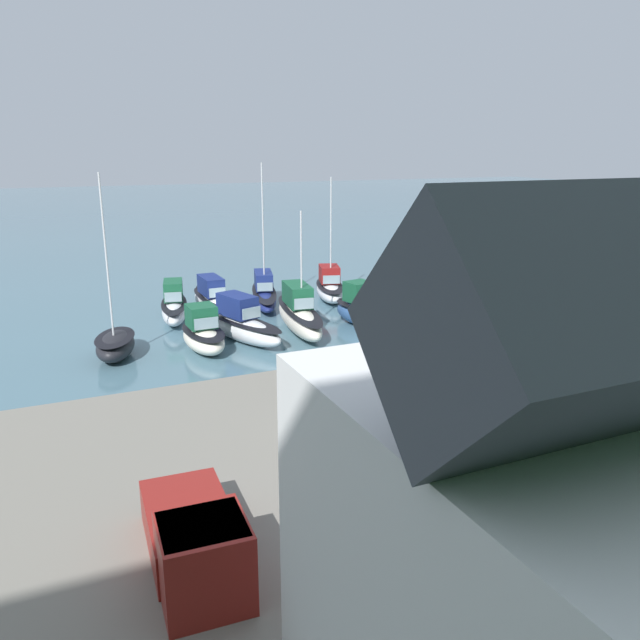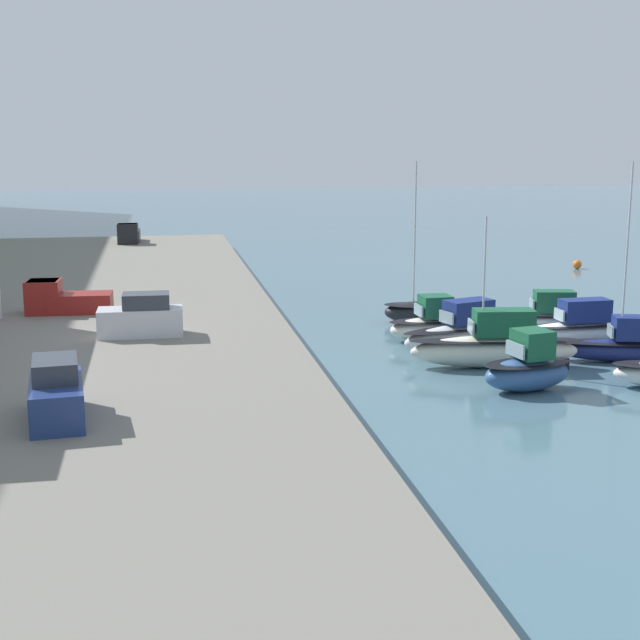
{
  "view_description": "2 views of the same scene",
  "coord_description": "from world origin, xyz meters",
  "px_view_note": "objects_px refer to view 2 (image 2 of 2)",
  "views": [
    {
      "loc": [
        10.63,
        37.63,
        10.97
      ],
      "look_at": [
        -2.76,
        7.53,
        1.84
      ],
      "focal_mm": 35.0,
      "sensor_mm": 36.0,
      "label": 1
    },
    {
      "loc": [
        -43.63,
        19.57,
        11.05
      ],
      "look_at": [
        2.6,
        11.04,
        1.5
      ],
      "focal_mm": 50.0,
      "sensor_mm": 36.0,
      "label": 2
    }
  ],
  "objects_px": {
    "moored_boat_2": "(463,332)",
    "moored_boat_3": "(432,324)",
    "moored_boat_8": "(549,319)",
    "mooring_buoy_0": "(577,264)",
    "moored_boat_0": "(528,368)",
    "moored_boat_6": "(634,345)",
    "pickup_truck_0": "(129,234)",
    "moored_boat_7": "(578,328)",
    "pickup_truck_1": "(62,299)",
    "parked_car_1": "(142,318)",
    "parked_car_2": "(56,394)",
    "moored_boat_1": "(496,346)",
    "moored_boat_4": "(418,311)"
  },
  "relations": [
    {
      "from": "moored_boat_2",
      "to": "parked_car_1",
      "type": "xyz_separation_m",
      "value": [
        0.58,
        16.81,
        1.27
      ]
    },
    {
      "from": "moored_boat_1",
      "to": "moored_boat_4",
      "type": "height_order",
      "value": "moored_boat_4"
    },
    {
      "from": "pickup_truck_0",
      "to": "mooring_buoy_0",
      "type": "relative_size",
      "value": 6.24
    },
    {
      "from": "moored_boat_8",
      "to": "mooring_buoy_0",
      "type": "xyz_separation_m",
      "value": [
        24.59,
        -13.94,
        -0.56
      ]
    },
    {
      "from": "parked_car_2",
      "to": "pickup_truck_0",
      "type": "xyz_separation_m",
      "value": [
        55.79,
        -1.05,
        -0.1
      ]
    },
    {
      "from": "pickup_truck_0",
      "to": "moored_boat_7",
      "type": "bearing_deg",
      "value": 121.95
    },
    {
      "from": "pickup_truck_1",
      "to": "moored_boat_3",
      "type": "bearing_deg",
      "value": -101.26
    },
    {
      "from": "moored_boat_7",
      "to": "parked_car_1",
      "type": "relative_size",
      "value": 1.85
    },
    {
      "from": "moored_boat_0",
      "to": "parked_car_2",
      "type": "bearing_deg",
      "value": 93.07
    },
    {
      "from": "moored_boat_2",
      "to": "moored_boat_8",
      "type": "height_order",
      "value": "moored_boat_2"
    },
    {
      "from": "moored_boat_4",
      "to": "parked_car_1",
      "type": "bearing_deg",
      "value": 127.28
    },
    {
      "from": "moored_boat_8",
      "to": "moored_boat_3",
      "type": "bearing_deg",
      "value": 103.68
    },
    {
      "from": "moored_boat_0",
      "to": "moored_boat_6",
      "type": "relative_size",
      "value": 0.46
    },
    {
      "from": "moored_boat_6",
      "to": "parked_car_1",
      "type": "height_order",
      "value": "moored_boat_6"
    },
    {
      "from": "moored_boat_7",
      "to": "mooring_buoy_0",
      "type": "relative_size",
      "value": 10.23
    },
    {
      "from": "pickup_truck_0",
      "to": "mooring_buoy_0",
      "type": "distance_m",
      "value": 41.66
    },
    {
      "from": "moored_boat_0",
      "to": "moored_boat_4",
      "type": "relative_size",
      "value": 0.47
    },
    {
      "from": "moored_boat_1",
      "to": "moored_boat_2",
      "type": "distance_m",
      "value": 3.83
    },
    {
      "from": "parked_car_2",
      "to": "moored_boat_8",
      "type": "bearing_deg",
      "value": -154.53
    },
    {
      "from": "moored_boat_8",
      "to": "moored_boat_2",
      "type": "bearing_deg",
      "value": 125.81
    },
    {
      "from": "moored_boat_2",
      "to": "moored_boat_3",
      "type": "relative_size",
      "value": 1.56
    },
    {
      "from": "moored_boat_2",
      "to": "mooring_buoy_0",
      "type": "relative_size",
      "value": 9.96
    },
    {
      "from": "pickup_truck_0",
      "to": "mooring_buoy_0",
      "type": "xyz_separation_m",
      "value": [
        -15.63,
        -38.57,
        -1.78
      ]
    },
    {
      "from": "moored_boat_2",
      "to": "moored_boat_0",
      "type": "bearing_deg",
      "value": 164.23
    },
    {
      "from": "pickup_truck_1",
      "to": "moored_boat_7",
      "type": "bearing_deg",
      "value": -102.48
    },
    {
      "from": "moored_boat_0",
      "to": "pickup_truck_0",
      "type": "xyz_separation_m",
      "value": [
        50.9,
        18.75,
        1.14
      ]
    },
    {
      "from": "parked_car_1",
      "to": "mooring_buoy_0",
      "type": "distance_m",
      "value": 45.53
    },
    {
      "from": "moored_boat_8",
      "to": "pickup_truck_1",
      "type": "bearing_deg",
      "value": 92.02
    },
    {
      "from": "moored_boat_8",
      "to": "parked_car_2",
      "type": "height_order",
      "value": "parked_car_2"
    },
    {
      "from": "moored_boat_1",
      "to": "pickup_truck_0",
      "type": "distance_m",
      "value": 50.39
    },
    {
      "from": "moored_boat_6",
      "to": "pickup_truck_0",
      "type": "relative_size",
      "value": 2.09
    },
    {
      "from": "pickup_truck_0",
      "to": "pickup_truck_1",
      "type": "bearing_deg",
      "value": 87.03
    },
    {
      "from": "moored_boat_4",
      "to": "moored_boat_6",
      "type": "xyz_separation_m",
      "value": [
        -11.18,
        -7.98,
        0.11
      ]
    },
    {
      "from": "moored_boat_3",
      "to": "mooring_buoy_0",
      "type": "xyz_separation_m",
      "value": [
        24.79,
        -21.01,
        -0.55
      ]
    },
    {
      "from": "moored_boat_7",
      "to": "pickup_truck_0",
      "type": "xyz_separation_m",
      "value": [
        42.94,
        25.13,
        1.24
      ]
    },
    {
      "from": "moored_boat_0",
      "to": "moored_boat_8",
      "type": "height_order",
      "value": "moored_boat_0"
    },
    {
      "from": "moored_boat_1",
      "to": "parked_car_2",
      "type": "distance_m",
      "value": 21.92
    },
    {
      "from": "moored_boat_1",
      "to": "moored_boat_6",
      "type": "relative_size",
      "value": 0.87
    },
    {
      "from": "parked_car_2",
      "to": "moored_boat_0",
      "type": "bearing_deg",
      "value": -171.88
    },
    {
      "from": "pickup_truck_1",
      "to": "mooring_buoy_0",
      "type": "bearing_deg",
      "value": -61.83
    },
    {
      "from": "pickup_truck_1",
      "to": "moored_boat_0",
      "type": "bearing_deg",
      "value": -123.07
    },
    {
      "from": "moored_boat_0",
      "to": "pickup_truck_0",
      "type": "distance_m",
      "value": 54.26
    },
    {
      "from": "pickup_truck_1",
      "to": "mooring_buoy_0",
      "type": "distance_m",
      "value": 45.89
    },
    {
      "from": "parked_car_1",
      "to": "mooring_buoy_0",
      "type": "xyz_separation_m",
      "value": [
        26.69,
        -36.84,
        -1.87
      ]
    },
    {
      "from": "moored_boat_8",
      "to": "parked_car_1",
      "type": "bearing_deg",
      "value": 107.34
    },
    {
      "from": "parked_car_1",
      "to": "pickup_truck_1",
      "type": "bearing_deg",
      "value": 34.2
    },
    {
      "from": "moored_boat_7",
      "to": "parked_car_1",
      "type": "height_order",
      "value": "parked_car_1"
    },
    {
      "from": "moored_boat_2",
      "to": "mooring_buoy_0",
      "type": "height_order",
      "value": "moored_boat_2"
    },
    {
      "from": "parked_car_1",
      "to": "moored_boat_8",
      "type": "bearing_deg",
      "value": -83.74
    },
    {
      "from": "moored_boat_7",
      "to": "parked_car_2",
      "type": "bearing_deg",
      "value": 114.64
    }
  ]
}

